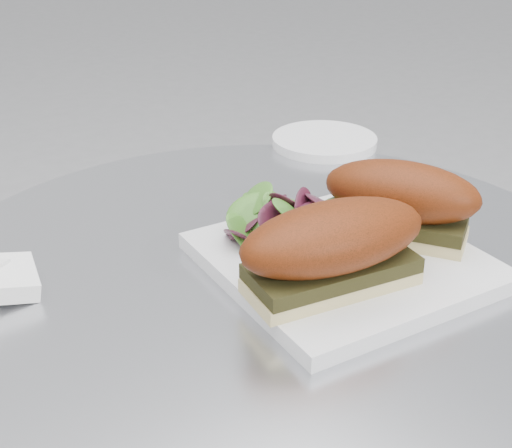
{
  "coord_description": "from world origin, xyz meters",
  "views": [
    {
      "loc": [
        -0.38,
        -0.47,
        1.08
      ],
      "look_at": [
        0.01,
        0.03,
        0.77
      ],
      "focal_mm": 50.0,
      "sensor_mm": 36.0,
      "label": 1
    }
  ],
  "objects_px": {
    "plate": "(343,261)",
    "sandwich_left": "(333,246)",
    "sandwich_right": "(401,200)",
    "saucer": "(324,141)"
  },
  "relations": [
    {
      "from": "plate",
      "to": "sandwich_left",
      "type": "height_order",
      "value": "sandwich_left"
    },
    {
      "from": "plate",
      "to": "sandwich_right",
      "type": "xyz_separation_m",
      "value": [
        0.07,
        -0.01,
        0.05
      ]
    },
    {
      "from": "sandwich_right",
      "to": "plate",
      "type": "bearing_deg",
      "value": -127.97
    },
    {
      "from": "sandwich_left",
      "to": "saucer",
      "type": "xyz_separation_m",
      "value": [
        0.27,
        0.3,
        -0.05
      ]
    },
    {
      "from": "sandwich_left",
      "to": "plate",
      "type": "bearing_deg",
      "value": 47.64
    },
    {
      "from": "plate",
      "to": "saucer",
      "type": "xyz_separation_m",
      "value": [
        0.22,
        0.26,
        -0.0
      ]
    },
    {
      "from": "sandwich_right",
      "to": "saucer",
      "type": "bearing_deg",
      "value": 120.45
    },
    {
      "from": "plate",
      "to": "sandwich_right",
      "type": "distance_m",
      "value": 0.08
    },
    {
      "from": "sandwich_left",
      "to": "sandwich_right",
      "type": "height_order",
      "value": "same"
    },
    {
      "from": "sandwich_right",
      "to": "saucer",
      "type": "height_order",
      "value": "sandwich_right"
    }
  ]
}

